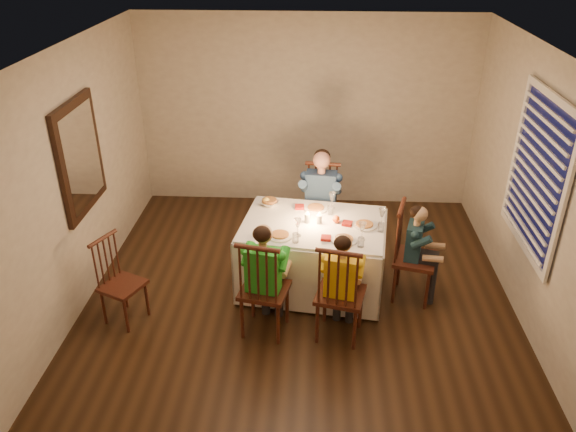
# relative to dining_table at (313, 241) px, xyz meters

# --- Properties ---
(ground) EXTENTS (5.00, 5.00, 0.00)m
(ground) POSITION_rel_dining_table_xyz_m (-0.14, -0.35, -0.56)
(ground) COLOR black
(ground) RESTS_ON ground
(wall_left) EXTENTS (0.02, 5.00, 2.60)m
(wall_left) POSITION_rel_dining_table_xyz_m (-2.39, -0.35, 0.74)
(wall_left) COLOR beige
(wall_left) RESTS_ON ground
(wall_right) EXTENTS (0.02, 5.00, 2.60)m
(wall_right) POSITION_rel_dining_table_xyz_m (2.11, -0.35, 0.74)
(wall_right) COLOR beige
(wall_right) RESTS_ON ground
(wall_back) EXTENTS (4.50, 0.02, 2.60)m
(wall_back) POSITION_rel_dining_table_xyz_m (-0.14, 2.15, 0.74)
(wall_back) COLOR beige
(wall_back) RESTS_ON ground
(ceiling) EXTENTS (5.00, 5.00, 0.00)m
(ceiling) POSITION_rel_dining_table_xyz_m (-0.14, -0.35, 2.04)
(ceiling) COLOR white
(ceiling) RESTS_ON wall_back
(dining_table) EXTENTS (1.64, 1.28, 0.76)m
(dining_table) POSITION_rel_dining_table_xyz_m (0.00, 0.00, 0.00)
(dining_table) COLOR white
(dining_table) RESTS_ON ground
(chair_adult) EXTENTS (0.48, 0.46, 1.07)m
(chair_adult) POSITION_rel_dining_table_xyz_m (0.07, 0.79, -0.56)
(chair_adult) COLOR #33110D
(chair_adult) RESTS_ON ground
(chair_near_left) EXTENTS (0.52, 0.50, 1.07)m
(chair_near_left) POSITION_rel_dining_table_xyz_m (-0.45, -0.79, -0.56)
(chair_near_left) COLOR #33110D
(chair_near_left) RESTS_ON ground
(chair_near_right) EXTENTS (0.52, 0.51, 1.07)m
(chair_near_right) POSITION_rel_dining_table_xyz_m (0.27, -0.83, -0.56)
(chair_near_right) COLOR #33110D
(chair_near_right) RESTS_ON ground
(chair_end) EXTENTS (0.52, 0.53, 1.07)m
(chair_end) POSITION_rel_dining_table_xyz_m (1.06, -0.15, -0.56)
(chair_end) COLOR #33110D
(chair_end) RESTS_ON ground
(chair_extra) EXTENTS (0.49, 0.50, 0.92)m
(chair_extra) POSITION_rel_dining_table_xyz_m (-1.87, -0.70, -0.56)
(chair_extra) COLOR #33110D
(chair_extra) RESTS_ON ground
(adult) EXTENTS (0.52, 0.48, 1.29)m
(adult) POSITION_rel_dining_table_xyz_m (0.07, 0.79, -0.56)
(adult) COLOR #324B7D
(adult) RESTS_ON ground
(child_green) EXTENTS (0.49, 0.46, 1.19)m
(child_green) POSITION_rel_dining_table_xyz_m (-0.45, -0.79, -0.56)
(child_green) COLOR green
(child_green) RESTS_ON ground
(child_yellow) EXTENTS (0.46, 0.43, 1.13)m
(child_yellow) POSITION_rel_dining_table_xyz_m (0.27, -0.83, -0.56)
(child_yellow) COLOR yellow
(child_yellow) RESTS_ON ground
(child_teal) EXTENTS (0.41, 0.44, 1.09)m
(child_teal) POSITION_rel_dining_table_xyz_m (1.06, -0.15, -0.56)
(child_teal) COLOR #1A3641
(child_teal) RESTS_ON ground
(setting_adult) EXTENTS (0.29, 0.29, 0.02)m
(setting_adult) POSITION_rel_dining_table_xyz_m (0.02, 0.31, 0.24)
(setting_adult) COLOR white
(setting_adult) RESTS_ON dining_table
(setting_green) EXTENTS (0.29, 0.29, 0.02)m
(setting_green) POSITION_rel_dining_table_xyz_m (-0.33, -0.31, 0.24)
(setting_green) COLOR white
(setting_green) RESTS_ON dining_table
(setting_yellow) EXTENTS (0.29, 0.29, 0.02)m
(setting_yellow) POSITION_rel_dining_table_xyz_m (0.30, -0.36, 0.24)
(setting_yellow) COLOR white
(setting_yellow) RESTS_ON dining_table
(setting_teal) EXTENTS (0.29, 0.29, 0.02)m
(setting_teal) POSITION_rel_dining_table_xyz_m (0.53, -0.04, 0.24)
(setting_teal) COLOR white
(setting_teal) RESTS_ON dining_table
(candle_left) EXTENTS (0.06, 0.06, 0.10)m
(candle_left) POSITION_rel_dining_table_xyz_m (-0.07, 0.01, 0.28)
(candle_left) COLOR white
(candle_left) RESTS_ON dining_table
(candle_right) EXTENTS (0.06, 0.06, 0.10)m
(candle_right) POSITION_rel_dining_table_xyz_m (0.06, -0.01, 0.28)
(candle_right) COLOR white
(candle_right) RESTS_ON dining_table
(squash) EXTENTS (0.09, 0.09, 0.09)m
(squash) POSITION_rel_dining_table_xyz_m (-0.53, 0.39, 0.27)
(squash) COLOR yellow
(squash) RESTS_ON dining_table
(orange_fruit) EXTENTS (0.08, 0.08, 0.08)m
(orange_fruit) POSITION_rel_dining_table_xyz_m (0.23, 0.02, 0.27)
(orange_fruit) COLOR #E45113
(orange_fruit) RESTS_ON dining_table
(serving_bowl) EXTENTS (0.29, 0.29, 0.05)m
(serving_bowl) POSITION_rel_dining_table_xyz_m (-0.50, 0.39, 0.25)
(serving_bowl) COLOR white
(serving_bowl) RESTS_ON dining_table
(wall_mirror) EXTENTS (0.06, 0.95, 1.15)m
(wall_mirror) POSITION_rel_dining_table_xyz_m (-2.36, -0.05, 0.94)
(wall_mirror) COLOR black
(wall_mirror) RESTS_ON wall_left
(window_blinds) EXTENTS (0.07, 1.34, 1.54)m
(window_blinds) POSITION_rel_dining_table_xyz_m (2.07, -0.25, 0.94)
(window_blinds) COLOR #0E1038
(window_blinds) RESTS_ON wall_right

